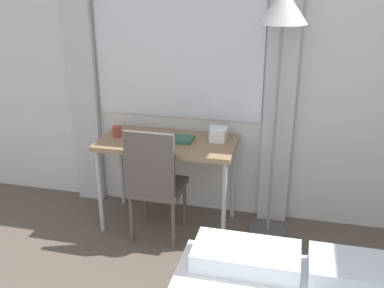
% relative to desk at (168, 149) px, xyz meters
% --- Properties ---
extents(wall_back_with_window, '(5.51, 0.13, 2.70)m').
position_rel_desk_xyz_m(wall_back_with_window, '(0.41, 0.35, 0.67)').
color(wall_back_with_window, silver).
rests_on(wall_back_with_window, ground_plane).
extents(desk, '(1.09, 0.55, 0.75)m').
position_rel_desk_xyz_m(desk, '(0.00, 0.00, 0.00)').
color(desk, '#937551').
rests_on(desk, ground_plane).
extents(desk_chair, '(0.40, 0.40, 0.94)m').
position_rel_desk_xyz_m(desk_chair, '(-0.04, -0.24, -0.17)').
color(desk_chair, '#59514C').
rests_on(desk_chair, ground_plane).
extents(standing_lamp, '(0.34, 0.34, 1.91)m').
position_rel_desk_xyz_m(standing_lamp, '(0.83, 0.04, 0.92)').
color(standing_lamp, '#4C4C51').
rests_on(standing_lamp, ground_plane).
extents(telephone, '(0.14, 0.16, 0.12)m').
position_rel_desk_xyz_m(telephone, '(0.39, 0.11, 0.12)').
color(telephone, white).
rests_on(telephone, desk).
extents(book, '(0.27, 0.18, 0.02)m').
position_rel_desk_xyz_m(book, '(0.07, 0.02, 0.08)').
color(book, '#33664C').
rests_on(book, desk).
extents(mug, '(0.07, 0.07, 0.09)m').
position_rel_desk_xyz_m(mug, '(-0.42, -0.01, 0.11)').
color(mug, '#993F33').
rests_on(mug, desk).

